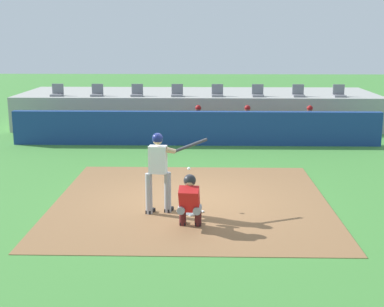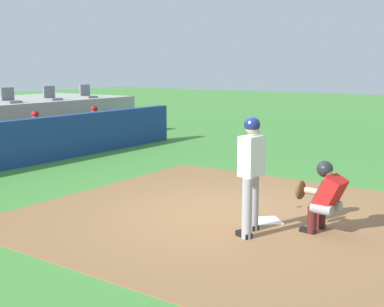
% 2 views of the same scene
% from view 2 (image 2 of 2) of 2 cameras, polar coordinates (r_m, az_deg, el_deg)
% --- Properties ---
extents(ground_plane, '(80.00, 80.00, 0.00)m').
position_cam_2_polar(ground_plane, '(8.85, 3.73, -6.84)').
color(ground_plane, '#428438').
extents(dirt_infield, '(6.40, 6.40, 0.01)m').
position_cam_2_polar(dirt_infield, '(8.85, 3.73, -6.80)').
color(dirt_infield, olive).
rests_on(dirt_infield, ground).
extents(home_plate, '(0.62, 0.62, 0.02)m').
position_cam_2_polar(home_plate, '(8.47, 8.39, -7.52)').
color(home_plate, white).
rests_on(home_plate, dirt_infield).
extents(batter_at_plate, '(1.36, 0.69, 1.80)m').
position_cam_2_polar(batter_at_plate, '(7.62, 6.71, -1.58)').
color(batter_at_plate, '#99999E').
rests_on(batter_at_plate, ground).
extents(catcher_crouched, '(0.50, 1.67, 1.13)m').
position_cam_2_polar(catcher_crouched, '(7.97, 14.54, -4.47)').
color(catcher_crouched, gray).
rests_on(catcher_crouched, ground).
extents(dugout_player_1, '(0.49, 0.70, 1.30)m').
position_cam_2_polar(dugout_player_1, '(15.00, -16.87, 2.25)').
color(dugout_player_1, '#939399').
rests_on(dugout_player_1, ground).
extents(dugout_player_2, '(0.49, 0.70, 1.30)m').
position_cam_2_polar(dugout_player_2, '(16.49, -10.61, 3.15)').
color(dugout_player_2, '#939399').
rests_on(dugout_player_2, ground).
extents(stadium_seat_5, '(0.46, 0.46, 0.48)m').
position_cam_2_polar(stadium_seat_5, '(16.88, -19.82, 5.83)').
color(stadium_seat_5, slate).
rests_on(stadium_seat_5, stands_platform).
extents(stadium_seat_6, '(0.46, 0.46, 0.48)m').
position_cam_2_polar(stadium_seat_6, '(17.86, -15.54, 6.23)').
color(stadium_seat_6, slate).
rests_on(stadium_seat_6, stands_platform).
extents(stadium_seat_7, '(0.46, 0.46, 0.48)m').
position_cam_2_polar(stadium_seat_7, '(18.93, -11.73, 6.57)').
color(stadium_seat_7, slate).
rests_on(stadium_seat_7, stands_platform).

